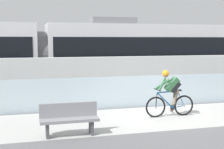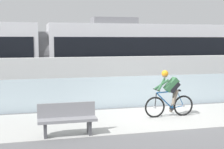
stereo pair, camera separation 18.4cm
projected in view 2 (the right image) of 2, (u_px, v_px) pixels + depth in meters
name	position (u px, v px, depth m)	size (l,w,h in m)	color
ground_plane	(165.00, 117.00, 10.89)	(200.00, 200.00, 0.00)	slate
bike_path_deck	(165.00, 117.00, 10.89)	(32.00, 3.20, 0.01)	beige
glass_parapet	(146.00, 91.00, 12.61)	(32.00, 0.05, 1.22)	silver
concrete_barrier_wall	(132.00, 78.00, 14.30)	(32.00, 0.36, 1.89)	silver
tram_rail_near	(118.00, 90.00, 16.80)	(32.00, 0.08, 0.01)	#595654
tram_rail_far	(111.00, 86.00, 18.18)	(32.00, 0.08, 0.01)	#595654
tram	(43.00, 54.00, 16.36)	(22.56, 2.54, 3.81)	silver
cyclist_on_bike	(170.00, 94.00, 10.85)	(1.77, 0.58, 1.61)	black
bench	(67.00, 118.00, 8.75)	(1.60, 0.45, 0.89)	gray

